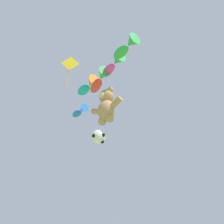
% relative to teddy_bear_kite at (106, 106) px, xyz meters
% --- Properties ---
extents(teddy_bear_kite, '(2.19, 0.97, 2.22)m').
position_rel_teddy_bear_kite_xyz_m(teddy_bear_kite, '(0.00, 0.00, 0.00)').
color(teddy_bear_kite, tan).
extents(soccer_ball_kite, '(0.80, 0.80, 0.74)m').
position_rel_teddy_bear_kite_xyz_m(soccer_ball_kite, '(-0.35, -0.15, -1.81)').
color(soccer_ball_kite, white).
extents(fish_kite_emerald, '(1.83, 1.00, 0.71)m').
position_rel_teddy_bear_kite_xyz_m(fish_kite_emerald, '(2.15, -0.83, 2.37)').
color(fish_kite_emerald, green).
extents(fish_kite_magenta, '(2.15, 1.20, 0.70)m').
position_rel_teddy_bear_kite_xyz_m(fish_kite_magenta, '(0.49, 0.00, 2.69)').
color(fish_kite_magenta, '#E53F9E').
extents(fish_kite_crimson, '(2.50, 1.70, 0.79)m').
position_rel_teddy_bear_kite_xyz_m(fish_kite_crimson, '(-1.06, 0.44, 2.61)').
color(fish_kite_crimson, red).
extents(fish_kite_teal, '(2.28, 1.24, 0.91)m').
position_rel_teddy_bear_kite_xyz_m(fish_kite_teal, '(-2.80, 0.98, 3.34)').
color(fish_kite_teal, '#19ADB2').
extents(fish_kite_cobalt, '(1.79, 0.93, 0.71)m').
position_rel_teddy_bear_kite_xyz_m(fish_kite_cobalt, '(-4.66, 1.95, 2.36)').
color(fish_kite_cobalt, blue).
extents(diamond_kite, '(0.92, 0.94, 2.79)m').
position_rel_teddy_bear_kite_xyz_m(diamond_kite, '(-2.85, -0.74, 4.22)').
color(diamond_kite, yellow).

